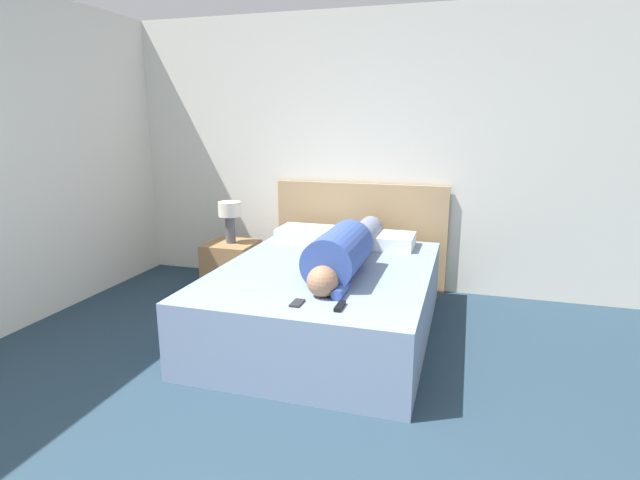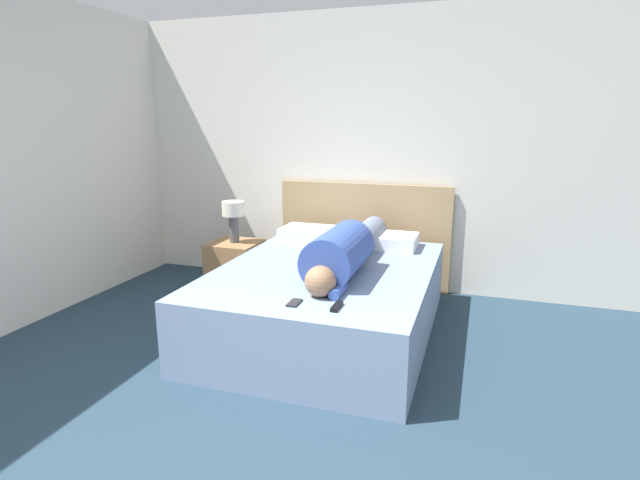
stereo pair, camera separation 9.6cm
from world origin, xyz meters
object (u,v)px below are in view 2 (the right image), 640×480
at_px(table_lamp, 233,214).
at_px(cell_phone, 294,303).
at_px(person_lying, 347,250).
at_px(nightstand, 236,267).
at_px(tv_remote, 337,306).
at_px(pillow_near_headboard, 311,234).
at_px(pillow_second, 388,241).
at_px(bed, 326,300).

relative_size(table_lamp, cell_phone, 3.00).
bearing_deg(person_lying, nightstand, 153.35).
bearing_deg(tv_remote, cell_phone, -177.87).
xyz_separation_m(nightstand, pillow_near_headboard, (0.73, 0.12, 0.35)).
relative_size(person_lying, pillow_second, 3.41).
relative_size(bed, pillow_second, 4.15).
bearing_deg(nightstand, bed, -29.83).
bearing_deg(cell_phone, person_lying, 82.11).
relative_size(nightstand, cell_phone, 3.74).
xyz_separation_m(person_lying, cell_phone, (-0.11, -0.79, -0.15)).
bearing_deg(nightstand, table_lamp, -90.00).
bearing_deg(pillow_second, nightstand, -175.41).
relative_size(bed, table_lamp, 5.33).
bearing_deg(table_lamp, pillow_second, 4.59).
distance_m(table_lamp, pillow_near_headboard, 0.75).
bearing_deg(cell_phone, nightstand, 129.04).
distance_m(table_lamp, person_lying, 1.43).
height_order(tv_remote, cell_phone, tv_remote).
distance_m(table_lamp, pillow_second, 1.46).
height_order(pillow_near_headboard, tv_remote, pillow_near_headboard).
bearing_deg(pillow_near_headboard, cell_phone, -74.30).
bearing_deg(person_lying, bed, -179.48).
xyz_separation_m(table_lamp, tv_remote, (1.43, -1.42, -0.22)).
relative_size(nightstand, tv_remote, 3.24).
bearing_deg(bed, person_lying, 0.52).
bearing_deg(tv_remote, bed, 111.74).
relative_size(bed, tv_remote, 13.83).
relative_size(nightstand, pillow_near_headboard, 0.92).
relative_size(bed, cell_phone, 15.96).
bearing_deg(tv_remote, nightstand, 135.11).
bearing_deg(pillow_near_headboard, tv_remote, -65.49).
relative_size(nightstand, pillow_second, 0.97).
relative_size(table_lamp, pillow_second, 0.78).
xyz_separation_m(pillow_near_headboard, pillow_second, (0.71, 0.00, -0.01)).
distance_m(nightstand, table_lamp, 0.51).
xyz_separation_m(person_lying, pillow_near_headboard, (-0.55, 0.75, -0.09)).
distance_m(bed, table_lamp, 1.38).
xyz_separation_m(table_lamp, pillow_near_headboard, (0.73, 0.12, -0.17)).
bearing_deg(bed, tv_remote, -68.26).
distance_m(person_lying, cell_phone, 0.81).
xyz_separation_m(person_lying, pillow_second, (0.17, 0.75, -0.09)).
bearing_deg(table_lamp, nightstand, 90.00).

